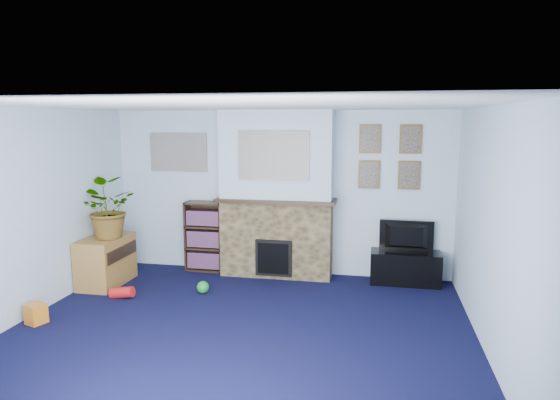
% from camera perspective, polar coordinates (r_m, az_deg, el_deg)
% --- Properties ---
extents(floor, '(5.00, 4.50, 0.01)m').
position_cam_1_polar(floor, '(5.57, -4.72, -14.84)').
color(floor, black).
rests_on(floor, ground).
extents(ceiling, '(5.00, 4.50, 0.01)m').
position_cam_1_polar(ceiling, '(5.09, -5.08, 10.69)').
color(ceiling, white).
rests_on(ceiling, wall_back).
extents(wall_back, '(5.00, 0.04, 2.40)m').
position_cam_1_polar(wall_back, '(7.36, -0.09, 0.84)').
color(wall_back, silver).
rests_on(wall_back, ground).
extents(wall_front, '(5.00, 0.04, 2.40)m').
position_cam_1_polar(wall_front, '(3.17, -16.28, -10.68)').
color(wall_front, silver).
rests_on(wall_front, ground).
extents(wall_left, '(0.04, 4.50, 2.40)m').
position_cam_1_polar(wall_left, '(6.35, -27.16, -1.49)').
color(wall_left, silver).
rests_on(wall_left, ground).
extents(wall_right, '(0.04, 4.50, 2.40)m').
position_cam_1_polar(wall_right, '(5.12, 23.16, -3.53)').
color(wall_right, silver).
rests_on(wall_right, ground).
extents(chimney_breast, '(1.72, 0.50, 2.40)m').
position_cam_1_polar(chimney_breast, '(7.16, -0.41, 0.48)').
color(chimney_breast, brown).
rests_on(chimney_breast, ground).
extents(collage_main, '(1.00, 0.03, 0.68)m').
position_cam_1_polar(collage_main, '(6.89, -0.76, 5.13)').
color(collage_main, gray).
rests_on(collage_main, chimney_breast).
extents(collage_left, '(0.90, 0.03, 0.58)m').
position_cam_1_polar(collage_left, '(7.73, -11.51, 5.38)').
color(collage_left, gray).
rests_on(collage_left, wall_back).
extents(portrait_tl, '(0.30, 0.03, 0.40)m').
position_cam_1_polar(portrait_tl, '(7.13, 10.26, 6.89)').
color(portrait_tl, brown).
rests_on(portrait_tl, wall_back).
extents(portrait_tr, '(0.30, 0.03, 0.40)m').
position_cam_1_polar(portrait_tr, '(7.14, 14.70, 6.74)').
color(portrait_tr, brown).
rests_on(portrait_tr, wall_back).
extents(portrait_bl, '(0.30, 0.03, 0.40)m').
position_cam_1_polar(portrait_bl, '(7.16, 10.15, 2.89)').
color(portrait_bl, brown).
rests_on(portrait_bl, wall_back).
extents(portrait_br, '(0.30, 0.03, 0.40)m').
position_cam_1_polar(portrait_br, '(7.18, 14.54, 2.75)').
color(portrait_br, brown).
rests_on(portrait_br, wall_back).
extents(tv_stand, '(0.95, 0.40, 0.45)m').
position_cam_1_polar(tv_stand, '(7.23, 14.12, -7.51)').
color(tv_stand, black).
rests_on(tv_stand, ground).
extents(television, '(0.74, 0.12, 0.43)m').
position_cam_1_polar(television, '(7.13, 14.24, -4.08)').
color(television, black).
rests_on(television, tv_stand).
extents(bookshelf, '(0.58, 0.28, 1.05)m').
position_cam_1_polar(bookshelf, '(7.64, -8.53, -4.29)').
color(bookshelf, black).
rests_on(bookshelf, ground).
extents(sideboard, '(0.48, 0.86, 0.67)m').
position_cam_1_polar(sideboard, '(7.36, -19.26, -6.45)').
color(sideboard, olive).
rests_on(sideboard, ground).
extents(potted_plant, '(0.79, 0.70, 0.81)m').
position_cam_1_polar(potted_plant, '(7.13, -19.42, -0.97)').
color(potted_plant, '#26661E').
rests_on(potted_plant, sideboard).
extents(mantel_clock, '(0.10, 0.06, 0.14)m').
position_cam_1_polar(mantel_clock, '(7.13, -1.15, 0.73)').
color(mantel_clock, gold).
rests_on(mantel_clock, chimney_breast).
extents(mantel_candle, '(0.05, 0.05, 0.16)m').
position_cam_1_polar(mantel_candle, '(7.05, 2.42, 0.71)').
color(mantel_candle, '#B2BFC6').
rests_on(mantel_candle, chimney_breast).
extents(mantel_teddy, '(0.13, 0.13, 0.13)m').
position_cam_1_polar(mantel_teddy, '(7.24, -4.75, 0.79)').
color(mantel_teddy, slate).
rests_on(mantel_teddy, chimney_breast).
extents(mantel_can, '(0.06, 0.06, 0.12)m').
position_cam_1_polar(mantel_can, '(7.01, 4.81, 0.48)').
color(mantel_can, orange).
rests_on(mantel_can, chimney_breast).
extents(green_crate, '(0.40, 0.36, 0.27)m').
position_cam_1_polar(green_crate, '(7.28, -20.40, -8.40)').
color(green_crate, '#198C26').
rests_on(green_crate, ground).
extents(toy_ball, '(0.16, 0.16, 0.16)m').
position_cam_1_polar(toy_ball, '(6.74, -8.80, -9.75)').
color(toy_ball, '#198C26').
rests_on(toy_ball, ground).
extents(toy_block, '(0.24, 0.24, 0.23)m').
position_cam_1_polar(toy_block, '(6.35, -26.11, -11.61)').
color(toy_block, orange).
rests_on(toy_block, ground).
extents(toy_tube, '(0.32, 0.14, 0.18)m').
position_cam_1_polar(toy_tube, '(6.81, -17.60, -10.06)').
color(toy_tube, red).
rests_on(toy_tube, ground).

